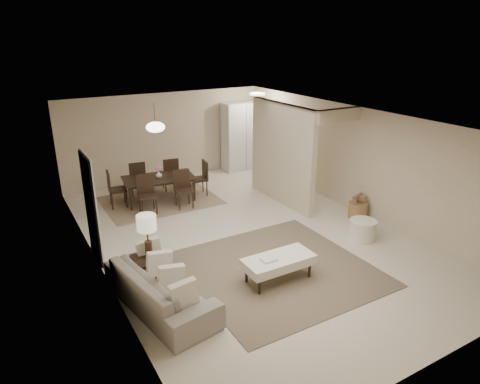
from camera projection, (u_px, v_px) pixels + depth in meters
floor at (245, 235)px, 9.17m from camera, size 9.00×9.00×0.00m
ceiling at (245, 119)px, 8.30m from camera, size 9.00×9.00×0.00m
back_wall at (166, 136)px, 12.38m from camera, size 6.00×0.00×6.00m
left_wall at (95, 208)px, 7.33m from camera, size 0.00×9.00×9.00m
right_wall at (354, 159)px, 10.14m from camera, size 0.00×9.00×9.00m
partition at (282, 154)px, 10.59m from camera, size 0.15×2.50×2.50m
doorway at (91, 209)px, 7.91m from camera, size 0.04×0.90×2.04m
pantry_cabinet at (242, 136)px, 13.27m from camera, size 1.20×0.55×2.10m
flush_light at (257, 94)px, 11.98m from camera, size 0.44×0.44×0.05m
living_rug at (278, 269)px, 7.85m from camera, size 3.20×3.20×0.01m
sofa at (160, 288)px, 6.68m from camera, size 2.35×1.24×0.65m
ottoman_bench at (279, 262)px, 7.38m from camera, size 1.26×0.58×0.45m
side_table at (151, 272)px, 7.20m from camera, size 0.53×0.53×0.58m
table_lamp at (147, 227)px, 6.90m from camera, size 0.32×0.32×0.76m
round_pouf at (362, 230)px, 8.90m from camera, size 0.55×0.55×0.43m
wicker_basket at (358, 210)px, 9.97m from camera, size 0.50×0.50×0.38m
dining_rug at (161, 200)px, 11.05m from camera, size 2.80×2.10×0.01m
dining_table at (160, 189)px, 10.94m from camera, size 1.88×1.21×0.62m
dining_chairs at (159, 184)px, 10.88m from camera, size 2.53×1.96×0.93m
vase at (159, 175)px, 10.80m from camera, size 0.17×0.17×0.16m
yellow_mat at (289, 191)px, 11.68m from camera, size 0.94×0.64×0.01m
pendant_light at (155, 127)px, 10.37m from camera, size 0.46×0.46×0.71m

